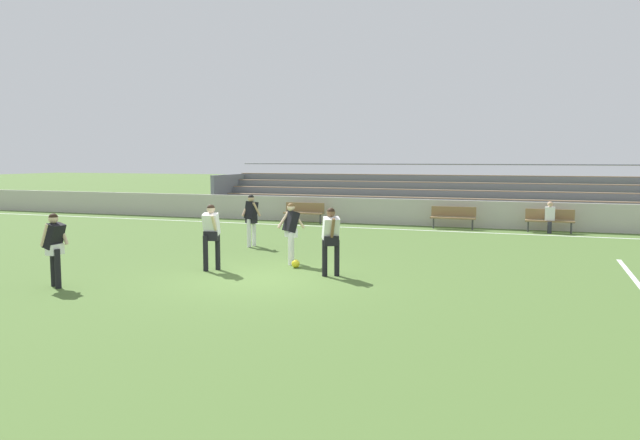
% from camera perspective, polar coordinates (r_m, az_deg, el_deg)
% --- Properties ---
extents(ground_plane, '(160.00, 160.00, 0.00)m').
position_cam_1_polar(ground_plane, '(14.67, -5.66, -5.53)').
color(ground_plane, '#4C6B30').
extents(field_line_sideline, '(44.00, 0.12, 0.01)m').
position_cam_1_polar(field_line_sideline, '(24.97, 5.14, -0.79)').
color(field_line_sideline, white).
rests_on(field_line_sideline, ground).
extents(field_line_penalty_mark, '(0.12, 4.40, 0.01)m').
position_cam_1_polar(field_line_penalty_mark, '(17.13, 27.04, -4.49)').
color(field_line_penalty_mark, white).
rests_on(field_line_penalty_mark, ground).
extents(sideline_wall, '(48.00, 0.16, 1.12)m').
position_cam_1_polar(sideline_wall, '(26.51, 6.04, 0.80)').
color(sideline_wall, '#BCB7AD').
rests_on(sideline_wall, ground).
extents(bleacher_stand, '(23.44, 3.89, 2.58)m').
position_cam_1_polar(bleacher_stand, '(28.85, 12.43, 2.17)').
color(bleacher_stand, '#897051').
rests_on(bleacher_stand, ground).
extents(bench_near_wall_gap, '(1.80, 0.40, 0.90)m').
position_cam_1_polar(bench_near_wall_gap, '(26.85, -1.49, 0.87)').
color(bench_near_wall_gap, olive).
rests_on(bench_near_wall_gap, ground).
extents(bench_far_left, '(1.80, 0.40, 0.90)m').
position_cam_1_polar(bench_far_left, '(25.09, 20.72, 0.13)').
color(bench_far_left, olive).
rests_on(bench_far_left, ground).
extents(bench_near_bin, '(1.80, 0.40, 0.90)m').
position_cam_1_polar(bench_near_bin, '(25.27, 12.37, 0.42)').
color(bench_near_bin, olive).
rests_on(bench_near_bin, ground).
extents(spectator_seated, '(0.36, 0.42, 1.21)m').
position_cam_1_polar(spectator_seated, '(24.96, 20.74, 0.46)').
color(spectator_seated, '#2D2D38').
rests_on(spectator_seated, ground).
extents(player_white_trailing_run, '(0.52, 0.64, 1.68)m').
position_cam_1_polar(player_white_trailing_run, '(14.80, 1.02, -1.46)').
color(player_white_trailing_run, black).
rests_on(player_white_trailing_run, ground).
extents(player_dark_challenging, '(0.72, 0.53, 1.67)m').
position_cam_1_polar(player_dark_challenging, '(16.52, -2.73, -0.73)').
color(player_dark_challenging, white).
rests_on(player_dark_challenging, ground).
extents(player_dark_dropping_back, '(0.44, 0.44, 1.67)m').
position_cam_1_polar(player_dark_dropping_back, '(14.76, -23.62, -2.02)').
color(player_dark_dropping_back, black).
rests_on(player_dark_dropping_back, ground).
extents(player_dark_wide_right, '(0.60, 0.44, 1.70)m').
position_cam_1_polar(player_dark_wide_right, '(19.83, -6.46, 0.41)').
color(player_dark_wide_right, white).
rests_on(player_dark_wide_right, ground).
extents(player_white_pressing_high, '(0.45, 0.62, 1.70)m').
position_cam_1_polar(player_white_pressing_high, '(15.79, -10.15, -1.03)').
color(player_white_pressing_high, black).
rests_on(player_white_pressing_high, ground).
extents(soccer_ball, '(0.22, 0.22, 0.22)m').
position_cam_1_polar(soccer_ball, '(16.05, -2.30, -4.11)').
color(soccer_ball, yellow).
rests_on(soccer_ball, ground).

